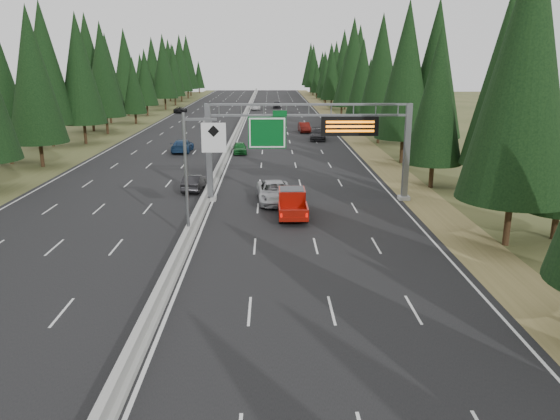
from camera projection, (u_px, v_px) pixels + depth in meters
The scene contains 19 objects.
road at pixel (238, 132), 87.95m from camera, with size 32.00×260.00×0.08m, color black.
shoulder_right at pixel (348, 132), 88.27m from camera, with size 3.60×260.00×0.06m, color olive.
shoulder_left at pixel (127, 132), 87.64m from camera, with size 3.60×260.00×0.06m, color #3C4721.
median_barrier at pixel (238, 130), 87.85m from camera, with size 0.70×260.00×0.85m.
sign_gantry at pixel (317, 137), 43.22m from camera, with size 16.75×0.98×7.80m.
hov_sign_pole at pixel (195, 168), 33.65m from camera, with size 2.80×0.50×8.00m.
tree_row_right at pixel (389, 73), 75.39m from camera, with size 11.51×241.79×18.97m.
tree_row_left at pixel (92, 72), 83.51m from camera, with size 11.88×241.45×18.78m.
silver_minivan at pixel (274, 192), 43.82m from camera, with size 2.73×5.91×1.64m, color #B2B1B6.
red_pickup at pixel (292, 201), 40.18m from camera, with size 2.04×5.72×1.86m.
car_ahead_green at pixel (240, 148), 67.05m from camera, with size 1.64×4.08×1.39m, color #155F23.
car_ahead_dkred at pixel (304, 127), 87.09m from camera, with size 1.64×4.70×1.55m, color #54100C.
car_ahead_dkgrey at pixel (318, 134), 78.62m from camera, with size 2.25×5.52×1.60m, color black.
car_ahead_white at pixel (256, 107), 126.82m from camera, with size 2.18×4.72×1.31m, color silver.
car_ahead_far at pixel (277, 105), 132.24m from camera, with size 1.88×4.68×1.59m, color black.
car_onc_near at pixel (194, 182), 47.86m from camera, with size 1.49×4.27×1.41m, color black.
car_onc_blue at pixel (182, 146), 68.05m from camera, with size 2.21×5.44×1.58m, color navy.
car_onc_white at pixel (207, 122), 95.58m from camera, with size 1.58×3.93×1.34m, color silver.
car_onc_far at pixel (180, 110), 120.05m from camera, with size 2.23×4.84×1.34m, color black.
Camera 1 is at (5.22, -8.28, 11.07)m, focal length 35.00 mm.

